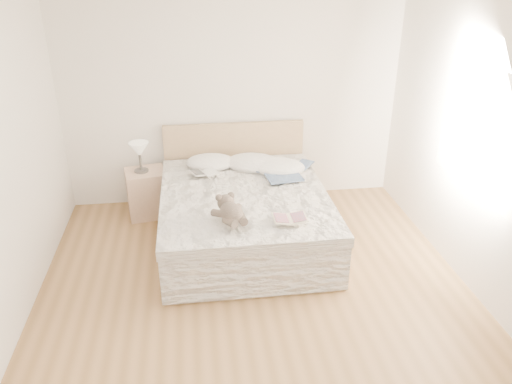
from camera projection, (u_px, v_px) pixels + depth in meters
floor at (259, 306)px, 4.45m from camera, size 4.00×4.50×0.00m
wall_back at (233, 93)px, 5.87m from camera, size 4.00×0.02×2.70m
wall_right at (499, 154)px, 4.10m from camera, size 0.02×4.50×2.70m
window at (481, 131)px, 4.33m from camera, size 0.02×1.30×1.10m
bed at (243, 213)px, 5.38m from camera, size 1.72×2.14×1.00m
nightstand at (147, 193)px, 5.89m from camera, size 0.51×0.47×0.56m
table_lamp at (139, 151)px, 5.65m from camera, size 0.24×0.24×0.35m
pillow_left at (211, 162)px, 5.81m from camera, size 0.62×0.47×0.17m
pillow_middle at (253, 163)px, 5.78m from camera, size 0.75×0.62×0.19m
pillow_right at (279, 167)px, 5.67m from camera, size 0.66×0.52×0.18m
blouse at (280, 172)px, 5.57m from camera, size 0.67×0.70×0.02m
photo_book at (204, 173)px, 5.55m from camera, size 0.35×0.30×0.02m
childrens_book at (290, 219)px, 4.60m from camera, size 0.33×0.22×0.02m
teddy_bear at (232, 220)px, 4.54m from camera, size 0.38×0.45×0.20m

